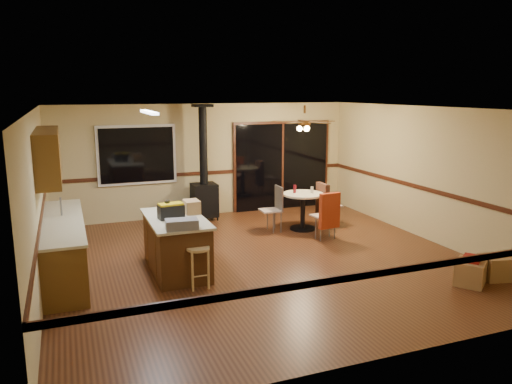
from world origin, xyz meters
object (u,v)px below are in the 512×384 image
toolbox_black (171,212)px  blue_bucket (189,273)px  bar_stool (198,267)px  box_corner_a (470,273)px  kitchen_island (176,244)px  dining_table (303,205)px  box_under_window (173,217)px  chair_near (329,211)px  chair_left (275,203)px  chair_right (324,199)px  toolbox_grey (182,224)px  box_corner_b (497,267)px  wood_stove (204,188)px

toolbox_black → blue_bucket: (0.15, -0.51, -0.87)m
bar_stool → box_corner_a: 4.12m
kitchen_island → dining_table: bearing=26.5°
box_corner_a → dining_table: bearing=105.6°
blue_bucket → box_under_window: box_under_window is taller
dining_table → chair_near: bearing=-82.1°
kitchen_island → box_under_window: bearing=79.3°
dining_table → chair_left: chair_left is taller
chair_left → chair_right: same height
toolbox_grey → toolbox_black: size_ratio=1.19×
chair_right → box_corner_b: chair_right is taller
box_corner_a → chair_left: bearing=113.3°
kitchen_island → wood_stove: bearing=66.9°
box_under_window → blue_bucket: bearing=-97.7°
toolbox_grey → chair_right: toolbox_grey is taller
toolbox_grey → bar_stool: toolbox_grey is taller
toolbox_black → toolbox_grey: bearing=-88.2°
dining_table → box_under_window: (-2.49, 1.30, -0.35)m
toolbox_black → box_corner_a: (4.12, -2.13, -0.83)m
toolbox_black → chair_right: (3.61, 1.59, -0.41)m
kitchen_island → toolbox_black: (-0.07, -0.03, 0.56)m
toolbox_grey → box_corner_b: toolbox_grey is taller
chair_near → chair_right: 1.01m
wood_stove → toolbox_black: bearing=-114.0°
chair_right → toolbox_black: bearing=-156.3°
toolbox_black → chair_near: (3.22, 0.66, -0.41)m
dining_table → box_under_window: 2.83m
kitchen_island → toolbox_grey: bearing=-94.3°
toolbox_black → box_corner_a: size_ratio=0.82×
dining_table → chair_near: (0.12, -0.88, 0.07)m
kitchen_island → chair_left: chair_left is taller
box_corner_a → bar_stool: bearing=160.8°
chair_near → box_under_window: size_ratio=1.56×
dining_table → box_under_window: bearing=152.4°
box_corner_a → chair_near: bearing=107.9°
chair_right → bar_stool: bearing=-145.1°
chair_right → chair_left: bearing=177.5°
chair_left → blue_bucket: bearing=-137.6°
dining_table → chair_near: chair_near is taller
toolbox_grey → chair_left: (2.48, 2.30, -0.38)m
kitchen_island → box_corner_a: 4.60m
toolbox_grey → toolbox_black: toolbox_black is taller
chair_near → chair_right: (0.39, 0.93, 0.00)m
bar_stool → box_under_window: 3.63m
blue_bucket → chair_near: size_ratio=0.46×
wood_stove → box_corner_a: size_ratio=5.20×
kitchen_island → box_corner_a: (4.05, -2.16, -0.27)m
chair_left → chair_near: size_ratio=0.74×
toolbox_black → bar_stool: toolbox_black is taller
box_corner_a → box_under_window: bearing=125.3°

